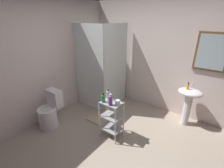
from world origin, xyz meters
TOP-DOWN VIEW (x-y plane):
  - ground_plane at (0.00, 0.00)m, footprint 4.20×4.20m
  - wall_back at (0.01, 1.85)m, footprint 4.20×0.14m
  - wall_left at (-1.85, 0.00)m, footprint 0.10×4.20m
  - shower_stall at (-1.23, 1.18)m, footprint 0.92×0.92m
  - pedestal_sink at (0.76, 1.52)m, footprint 0.46×0.37m
  - sink_faucet at (0.76, 1.64)m, footprint 0.03×0.03m
  - toilet at (-1.48, -0.21)m, footprint 0.37×0.49m
  - storage_cart at (-0.26, 0.28)m, footprint 0.38×0.28m
  - hand_soap_bottle at (0.70, 1.50)m, footprint 0.05×0.05m
  - lotion_bottle_white at (-0.38, 0.33)m, footprint 0.06×0.06m
  - body_wash_bottle_green at (-0.38, 0.21)m, footprint 0.07×0.07m
  - conditioner_bottle_purple at (-0.22, 0.20)m, footprint 0.07×0.07m
  - rinse_cup at (-0.13, 0.28)m, footprint 0.08×0.08m
  - bath_mat at (-0.74, 0.56)m, footprint 0.60×0.40m

SIDE VIEW (x-z plane):
  - ground_plane at x=0.00m, z-range -0.02..0.00m
  - bath_mat at x=-0.74m, z-range 0.00..0.02m
  - toilet at x=-1.48m, z-range -0.07..0.69m
  - storage_cart at x=-0.26m, z-range 0.07..0.81m
  - shower_stall at x=-1.23m, z-range -0.54..1.46m
  - pedestal_sink at x=0.76m, z-range 0.17..0.98m
  - rinse_cup at x=-0.13m, z-range 0.74..0.83m
  - body_wash_bottle_green at x=-0.38m, z-range 0.73..0.90m
  - lotion_bottle_white at x=-0.38m, z-range 0.73..0.92m
  - conditioner_bottle_purple at x=-0.22m, z-range 0.73..0.94m
  - sink_faucet at x=0.76m, z-range 0.81..0.91m
  - hand_soap_bottle at x=0.70m, z-range 0.80..0.94m
  - wall_left at x=-1.85m, z-range 0.00..2.50m
  - wall_back at x=0.01m, z-range 0.00..2.50m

